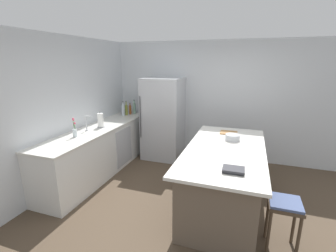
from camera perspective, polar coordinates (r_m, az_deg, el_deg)
ground_plane at (r=3.81m, az=6.47°, el=-19.42°), size 7.20×7.20×0.00m
wall_rear at (r=5.42m, az=12.20°, el=5.83°), size 6.00×0.10×2.60m
wall_left at (r=4.43m, az=-25.56°, el=2.59°), size 0.10×6.00×2.60m
counter_run_left at (r=4.89m, az=-16.01°, el=-5.58°), size 0.69×2.95×0.93m
kitchen_island at (r=3.76m, az=13.19°, el=-11.81°), size 1.11×2.29×0.93m
refrigerator at (r=5.36m, az=-1.15°, el=1.78°), size 0.84×0.79×1.81m
bar_stool at (r=3.15m, az=26.17°, el=-17.69°), size 0.36×0.36×0.64m
sink_faucet at (r=4.54m, az=-18.93°, el=0.79°), size 0.15×0.05×0.30m
flower_vase at (r=4.27m, az=-21.51°, el=-1.08°), size 0.07×0.07×0.33m
paper_towel_roll at (r=4.71m, az=-15.92°, el=1.26°), size 0.14×0.14×0.31m
gin_bottle at (r=5.80m, az=-8.11°, el=4.26°), size 0.07×0.07×0.33m
vinegar_bottle at (r=5.75m, az=-9.09°, el=3.93°), size 0.06×0.06×0.27m
olive_oil_bottle at (r=5.69m, az=-9.98°, el=3.88°), size 0.06×0.06×0.33m
soda_bottle at (r=5.63m, az=-10.73°, el=3.83°), size 0.07×0.07×0.33m
cookbook_stack at (r=2.86m, az=15.46°, el=-10.15°), size 0.25×0.19×0.05m
mixing_bowl at (r=3.94m, az=15.26°, el=-2.66°), size 0.23×0.23×0.10m
cutting_board at (r=4.32m, az=14.39°, el=-1.57°), size 0.29×0.25×0.02m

